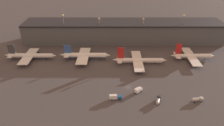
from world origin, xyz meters
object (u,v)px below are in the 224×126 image
at_px(service_vehicle_0, 137,90).
at_px(service_vehicle_4, 197,99).
at_px(service_vehicle_1, 114,97).
at_px(airplane_1, 84,55).
at_px(service_vehicle_3, 158,100).
at_px(airplane_3, 191,56).
at_px(airplane_2, 138,60).
at_px(airplane_0, 29,56).

relative_size(service_vehicle_0, service_vehicle_4, 0.81).
distance_m(service_vehicle_1, service_vehicle_4, 48.29).
distance_m(airplane_1, service_vehicle_3, 73.27).
bearing_deg(service_vehicle_1, service_vehicle_3, -9.26).
xyz_separation_m(airplane_3, service_vehicle_4, (-13.98, -53.98, -1.49)).
bearing_deg(service_vehicle_0, airplane_3, -1.95).
relative_size(airplane_1, service_vehicle_0, 7.38).
bearing_deg(airplane_2, airplane_3, 10.24).
xyz_separation_m(airplane_3, service_vehicle_1, (-62.23, -52.06, -1.25)).
xyz_separation_m(airplane_2, service_vehicle_0, (-4.49, -37.32, -1.38)).
height_order(airplane_3, service_vehicle_3, airplane_3).
distance_m(airplane_2, service_vehicle_0, 37.61).
distance_m(airplane_0, service_vehicle_1, 84.98).
height_order(airplane_0, airplane_1, airplane_0).
relative_size(airplane_0, service_vehicle_0, 7.53).
xyz_separation_m(airplane_1, service_vehicle_1, (23.40, -52.23, -1.68)).
distance_m(airplane_3, service_vehicle_1, 81.14).
bearing_deg(airplane_0, service_vehicle_3, -30.19).
distance_m(service_vehicle_0, service_vehicle_1, 16.19).
xyz_separation_m(service_vehicle_3, service_vehicle_4, (23.09, 0.70, -0.14)).
relative_size(airplane_3, service_vehicle_1, 4.89).
height_order(airplane_1, service_vehicle_3, airplane_1).
height_order(service_vehicle_3, service_vehicle_4, service_vehicle_3).
bearing_deg(service_vehicle_3, airplane_2, 26.81).
bearing_deg(airplane_3, service_vehicle_4, -104.09).
height_order(airplane_0, service_vehicle_4, airplane_0).
height_order(airplane_2, service_vehicle_3, airplane_2).
distance_m(airplane_0, airplane_2, 86.45).
height_order(service_vehicle_0, service_vehicle_1, service_vehicle_1).
height_order(airplane_2, service_vehicle_4, airplane_2).
relative_size(service_vehicle_1, service_vehicle_4, 1.06).
distance_m(airplane_2, airplane_3, 43.92).
bearing_deg(service_vehicle_1, service_vehicle_0, 23.31).
bearing_deg(airplane_0, airplane_2, -4.52).
xyz_separation_m(airplane_1, airplane_3, (85.63, -0.17, -0.43)).
bearing_deg(airplane_1, airplane_2, -9.81).
height_order(airplane_0, service_vehicle_3, airplane_0).
relative_size(airplane_3, service_vehicle_4, 5.16).
distance_m(airplane_2, service_vehicle_1, 48.46).
relative_size(airplane_0, service_vehicle_1, 5.78).
height_order(service_vehicle_0, service_vehicle_3, service_vehicle_3).
distance_m(service_vehicle_0, service_vehicle_4, 35.01).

